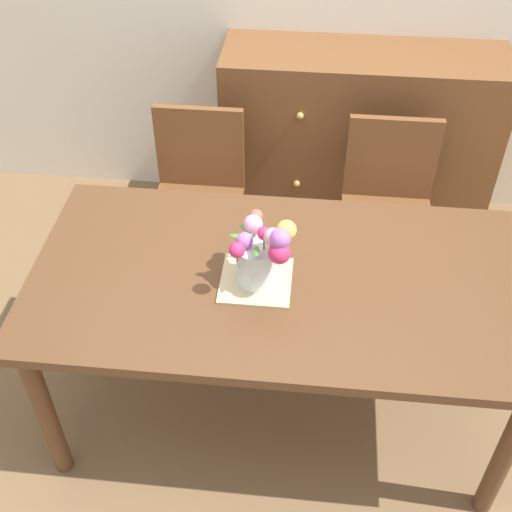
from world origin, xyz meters
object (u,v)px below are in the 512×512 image
(flower_vase, at_px, (261,252))
(chair_left, at_px, (198,190))
(dining_table, at_px, (280,293))
(dresser, at_px, (357,143))
(chair_right, at_px, (388,201))

(flower_vase, bearing_deg, chair_left, 114.51)
(dining_table, xyz_separation_m, flower_vase, (-0.06, -0.04, 0.23))
(chair_left, bearing_deg, flower_vase, 114.51)
(dining_table, bearing_deg, chair_left, 119.10)
(dining_table, distance_m, dresser, 1.38)
(dining_table, bearing_deg, flower_vase, -151.04)
(dining_table, height_order, flower_vase, flower_vase)
(chair_right, relative_size, dresser, 0.64)
(chair_right, distance_m, dresser, 0.54)
(dining_table, xyz_separation_m, chair_left, (-0.45, 0.81, -0.16))
(chair_left, xyz_separation_m, flower_vase, (0.39, -0.84, 0.39))
(chair_right, xyz_separation_m, flower_vase, (-0.51, -0.84, 0.39))
(dining_table, relative_size, dresser, 1.29)
(dining_table, relative_size, chair_left, 2.01)
(dresser, relative_size, flower_vase, 5.06)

